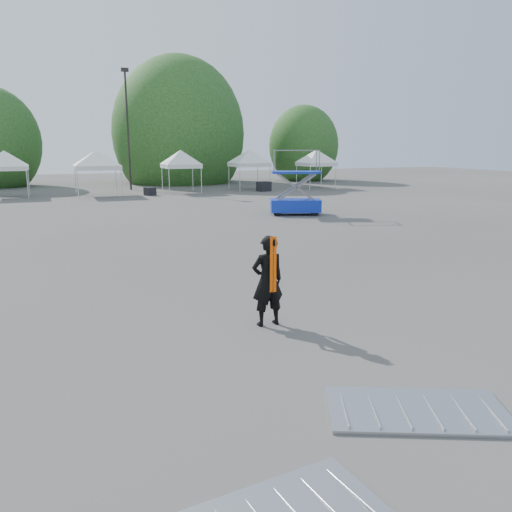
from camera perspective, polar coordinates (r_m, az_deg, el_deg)
name	(u,v)px	position (r m, az deg, el deg)	size (l,w,h in m)	color
ground	(206,297)	(12.40, -5.76, -4.69)	(120.00, 120.00, 0.00)	#474442
light_pole_east	(128,123)	(43.88, -14.47, 14.54)	(0.60, 0.25, 9.80)	black
tree_mid_e	(179,134)	(51.88, -8.81, 13.66)	(5.12, 5.12, 7.79)	#382314
tree_far_e	(303,146)	(54.61, 5.45, 12.40)	(3.84, 3.84, 5.84)	#382314
tent_d	(4,154)	(40.46, -26.85, 10.33)	(4.21, 4.21, 3.88)	silver
tent_e	(96,154)	(39.19, -17.81, 11.04)	(4.55, 4.55, 3.88)	silver
tent_f	(181,154)	(40.47, -8.61, 11.51)	(3.89, 3.89, 3.88)	silver
tent_g	(249,153)	(42.92, -0.80, 11.69)	(4.11, 4.11, 3.88)	silver
tent_h	(316,153)	(44.46, 6.92, 11.63)	(3.84, 3.84, 3.88)	silver
man	(268,281)	(10.21, 1.33, -2.85)	(0.71, 0.48, 1.89)	black
scissor_lift	(296,182)	(27.05, 4.56, 8.38)	(2.96, 2.20, 3.44)	#0C3AA1
barrier_mid	(417,410)	(7.64, 17.91, -16.36)	(2.77, 2.17, 0.08)	#9D9FA5
crate_mid	(150,191)	(38.65, -12.03, 7.24)	(0.77, 0.60, 0.60)	black
crate_east	(264,186)	(41.28, 0.89, 7.96)	(1.01, 0.79, 0.79)	black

